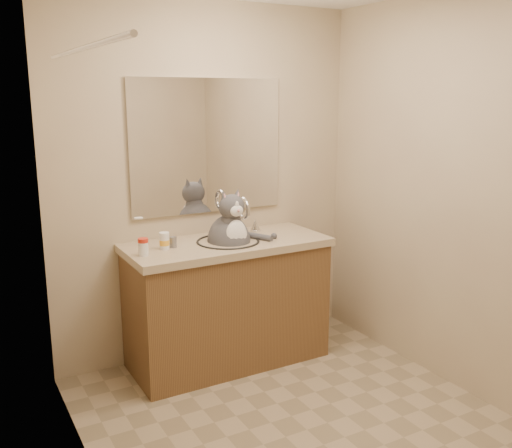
{
  "coord_description": "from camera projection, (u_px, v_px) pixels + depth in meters",
  "views": [
    {
      "loc": [
        -1.61,
        -2.3,
        1.79
      ],
      "look_at": [
        0.04,
        0.65,
        1.02
      ],
      "focal_mm": 40.0,
      "sensor_mm": 36.0,
      "label": 1
    }
  ],
  "objects": [
    {
      "name": "room",
      "position": [
        312.0,
        215.0,
        2.85
      ],
      "size": [
        2.22,
        2.52,
        2.42
      ],
      "color": "#9C896C",
      "rests_on": "ground"
    },
    {
      "name": "vanity",
      "position": [
        227.0,
        299.0,
        3.84
      ],
      "size": [
        1.34,
        0.59,
        1.12
      ],
      "color": "brown",
      "rests_on": "ground"
    },
    {
      "name": "mirror",
      "position": [
        208.0,
        146.0,
        3.85
      ],
      "size": [
        1.1,
        0.02,
        0.9
      ],
      "primitive_type": "cube",
      "color": "white",
      "rests_on": "room"
    },
    {
      "name": "shower_curtain",
      "position": [
        98.0,
        274.0,
        2.47
      ],
      "size": [
        0.02,
        1.3,
        1.93
      ],
      "color": "#C2B493",
      "rests_on": "ground"
    },
    {
      "name": "cat",
      "position": [
        230.0,
        238.0,
        3.74
      ],
      "size": [
        0.4,
        0.32,
        0.56
      ],
      "rotation": [
        0.0,
        0.0,
        0.02
      ],
      "color": "#4E4E54",
      "rests_on": "vanity"
    },
    {
      "name": "pill_bottle_redcap",
      "position": [
        143.0,
        247.0,
        3.4
      ],
      "size": [
        0.07,
        0.07,
        0.11
      ],
      "rotation": [
        0.0,
        0.0,
        -0.2
      ],
      "color": "white",
      "rests_on": "vanity"
    },
    {
      "name": "pill_bottle_orange",
      "position": [
        164.0,
        241.0,
        3.54
      ],
      "size": [
        0.08,
        0.08,
        0.11
      ],
      "rotation": [
        0.0,
        0.0,
        -0.29
      ],
      "color": "white",
      "rests_on": "vanity"
    },
    {
      "name": "grey_canister",
      "position": [
        173.0,
        242.0,
        3.58
      ],
      "size": [
        0.05,
        0.05,
        0.07
      ],
      "rotation": [
        0.0,
        0.0,
        -0.24
      ],
      "color": "gray",
      "rests_on": "vanity"
    }
  ]
}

